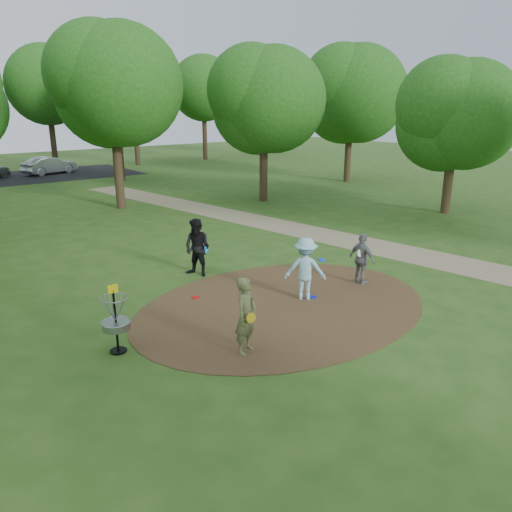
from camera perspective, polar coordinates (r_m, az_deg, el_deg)
ground at (r=13.32m, az=3.21°, el=-5.72°), size 100.00×100.00×0.00m
dirt_clearing at (r=13.31m, az=3.21°, el=-5.68°), size 8.40×8.40×0.02m
footpath at (r=19.14m, az=13.97°, el=0.94°), size 7.55×39.89×0.01m
parking_lot at (r=40.81m, az=-23.68°, el=8.39°), size 14.00×8.00×0.01m
player_observer_with_disc at (r=10.62m, az=-1.16°, el=-6.83°), size 0.74×0.63×1.70m
player_throwing_with_disc at (r=13.55m, az=5.66°, el=-1.48°), size 1.38×1.25×1.73m
player_walking_with_disc at (r=15.44m, az=-6.71°, el=0.95°), size 0.98×1.07×1.80m
player_waiting_with_disc at (r=14.96m, az=12.02°, el=-0.35°), size 0.44×0.91×1.54m
disc_ground_blue at (r=13.90m, az=6.48°, el=-4.68°), size 0.22×0.22×0.02m
disc_ground_red at (r=13.89m, az=-6.91°, el=-4.72°), size 0.22×0.22×0.02m
car_right at (r=41.46m, az=-22.50°, el=9.56°), size 4.23×2.54×1.32m
disc_golf_basket at (r=11.03m, az=-15.80°, el=-6.44°), size 0.63×0.63×1.54m
tree_ring at (r=20.11m, az=-8.75°, el=17.22°), size 37.92×45.22×9.11m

